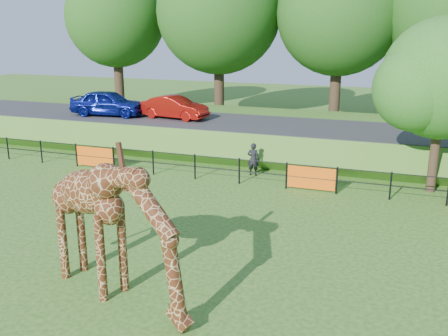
{
  "coord_description": "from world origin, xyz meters",
  "views": [
    {
      "loc": [
        6.05,
        -10.97,
        6.36
      ],
      "look_at": [
        0.95,
        3.42,
        2.0
      ],
      "focal_mm": 40.0,
      "sensor_mm": 36.0,
      "label": 1
    }
  ],
  "objects_px": {
    "car_blue": "(108,103)",
    "visitor": "(253,159)",
    "giraffe": "(114,231)",
    "tree_east": "(445,83)",
    "car_red": "(175,107)"
  },
  "relations": [
    {
      "from": "giraffe",
      "to": "tree_east",
      "type": "bearing_deg",
      "value": 77.14
    },
    {
      "from": "giraffe",
      "to": "car_blue",
      "type": "distance_m",
      "value": 17.92
    },
    {
      "from": "car_red",
      "to": "visitor",
      "type": "xyz_separation_m",
      "value": [
        5.84,
        -4.5,
        -1.31
      ]
    },
    {
      "from": "car_red",
      "to": "tree_east",
      "type": "height_order",
      "value": "tree_east"
    },
    {
      "from": "tree_east",
      "to": "visitor",
      "type": "bearing_deg",
      "value": -178.02
    },
    {
      "from": "car_blue",
      "to": "visitor",
      "type": "xyz_separation_m",
      "value": [
        9.82,
        -4.11,
        -1.42
      ]
    },
    {
      "from": "car_red",
      "to": "tree_east",
      "type": "relative_size",
      "value": 0.56
    },
    {
      "from": "car_red",
      "to": "visitor",
      "type": "height_order",
      "value": "car_red"
    },
    {
      "from": "car_blue",
      "to": "car_red",
      "type": "xyz_separation_m",
      "value": [
        3.98,
        0.39,
        -0.1
      ]
    },
    {
      "from": "giraffe",
      "to": "visitor",
      "type": "xyz_separation_m",
      "value": [
        0.2,
        11.0,
        -1.01
      ]
    },
    {
      "from": "car_blue",
      "to": "visitor",
      "type": "relative_size",
      "value": 2.92
    },
    {
      "from": "giraffe",
      "to": "tree_east",
      "type": "distance_m",
      "value": 13.81
    },
    {
      "from": "giraffe",
      "to": "visitor",
      "type": "distance_m",
      "value": 11.04
    },
    {
      "from": "car_red",
      "to": "visitor",
      "type": "bearing_deg",
      "value": -119.74
    },
    {
      "from": "car_blue",
      "to": "car_red",
      "type": "bearing_deg",
      "value": -90.72
    }
  ]
}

